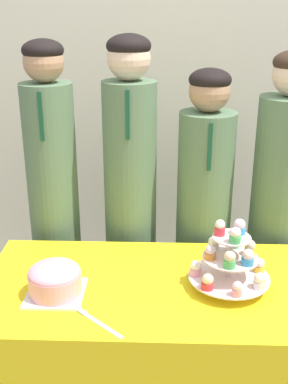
% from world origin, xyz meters
% --- Properties ---
extents(wall_back, '(9.00, 0.06, 2.70)m').
position_xyz_m(wall_back, '(0.00, 1.73, 1.35)').
color(wall_back, beige).
rests_on(wall_back, ground_plane).
extents(table, '(1.47, 0.72, 0.71)m').
position_xyz_m(table, '(0.00, 0.36, 0.36)').
color(table, yellow).
rests_on(table, ground_plane).
extents(round_cake, '(0.22, 0.22, 0.13)m').
position_xyz_m(round_cake, '(-0.42, 0.27, 0.78)').
color(round_cake, white).
rests_on(round_cake, table).
extents(cake_knife, '(0.22, 0.20, 0.01)m').
position_xyz_m(cake_knife, '(-0.28, 0.14, 0.71)').
color(cake_knife, silver).
rests_on(cake_knife, table).
extents(cupcake_stand, '(0.32, 0.32, 0.28)m').
position_xyz_m(cupcake_stand, '(0.26, 0.35, 0.83)').
color(cupcake_stand, silver).
rests_on(cupcake_stand, table).
extents(student_0, '(0.25, 0.25, 1.62)m').
position_xyz_m(student_0, '(-0.55, 0.91, 0.80)').
color(student_0, '#567556').
rests_on(student_0, ground_plane).
extents(student_1, '(0.26, 0.26, 1.64)m').
position_xyz_m(student_1, '(-0.16, 0.91, 0.81)').
color(student_1, '#567556').
rests_on(student_1, ground_plane).
extents(student_2, '(0.27, 0.28, 1.49)m').
position_xyz_m(student_2, '(0.20, 0.91, 0.72)').
color(student_2, '#567556').
rests_on(student_2, ground_plane).
extents(student_3, '(0.29, 0.29, 1.57)m').
position_xyz_m(student_3, '(0.58, 0.91, 0.76)').
color(student_3, '#567556').
rests_on(student_3, ground_plane).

